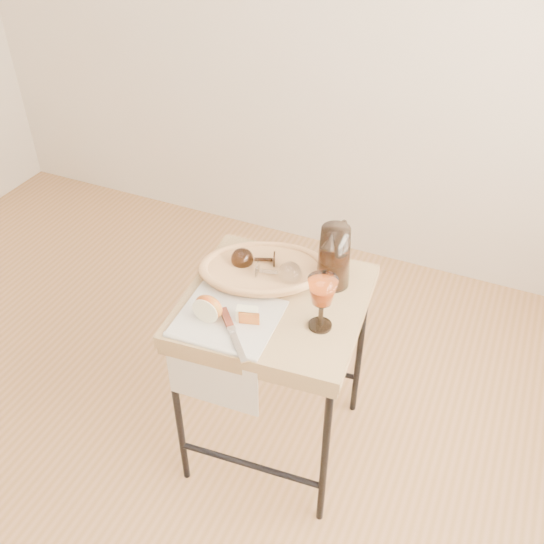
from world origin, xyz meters
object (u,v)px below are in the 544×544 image
at_px(bread_basket, 263,271).
at_px(wine_goblet, 322,303).
at_px(goblet_lying_b, 276,272).
at_px(apple_half, 209,307).
at_px(side_table, 274,376).
at_px(tea_towel, 228,318).
at_px(pitcher, 334,256).
at_px(goblet_lying_a, 256,259).
at_px(table_knife, 232,332).

relative_size(bread_basket, wine_goblet, 2.03).
distance_m(goblet_lying_b, apple_half, 0.26).
distance_m(side_table, wine_goblet, 0.48).
relative_size(tea_towel, pitcher, 1.18).
bearing_deg(tea_towel, goblet_lying_a, 91.86).
relative_size(pitcher, table_knife, 1.11).
relative_size(bread_basket, pitcher, 1.47).
bearing_deg(goblet_lying_b, pitcher, 13.46).
bearing_deg(tea_towel, table_knife, -57.14).
distance_m(pitcher, apple_half, 0.42).
height_order(goblet_lying_a, pitcher, pitcher).
xyz_separation_m(goblet_lying_a, wine_goblet, (0.29, -0.16, 0.04)).
distance_m(tea_towel, bread_basket, 0.23).
relative_size(side_table, wine_goblet, 3.93).
xyz_separation_m(tea_towel, goblet_lying_a, (-0.02, 0.24, 0.05)).
bearing_deg(pitcher, bread_basket, -165.13).
height_order(side_table, tea_towel, tea_towel).
relative_size(goblet_lying_a, pitcher, 0.49).
distance_m(bread_basket, goblet_lying_a, 0.05).
bearing_deg(apple_half, side_table, 51.24).
bearing_deg(bread_basket, pitcher, -8.71).
relative_size(goblet_lying_b, apple_half, 1.40).
distance_m(tea_towel, wine_goblet, 0.29).
bearing_deg(side_table, apple_half, -130.25).
xyz_separation_m(bread_basket, table_knife, (0.03, -0.29, -0.01)).
bearing_deg(wine_goblet, tea_towel, -163.30).
bearing_deg(side_table, tea_towel, -122.51).
bearing_deg(goblet_lying_a, tea_towel, 73.41).
xyz_separation_m(side_table, pitcher, (0.14, 0.15, 0.46)).
bearing_deg(goblet_lying_a, bread_basket, 131.62).
bearing_deg(apple_half, bread_basket, 77.85).
bearing_deg(pitcher, wine_goblet, -81.25).
bearing_deg(bread_basket, apple_half, -128.41).
distance_m(goblet_lying_b, table_knife, 0.27).
bearing_deg(goblet_lying_b, table_knife, -108.64).
relative_size(tea_towel, goblet_lying_a, 2.43).
height_order(goblet_lying_a, goblet_lying_b, goblet_lying_b).
distance_m(side_table, table_knife, 0.42).
distance_m(goblet_lying_a, apple_half, 0.27).
relative_size(side_table, pitcher, 2.85).
xyz_separation_m(pitcher, wine_goblet, (0.04, -0.21, -0.01)).
height_order(bread_basket, wine_goblet, wine_goblet).
bearing_deg(goblet_lying_a, pitcher, 168.61).
bearing_deg(apple_half, wine_goblet, 19.82).
bearing_deg(bread_basket, goblet_lying_b, -46.57).
height_order(goblet_lying_b, apple_half, same).
bearing_deg(goblet_lying_a, side_table, 115.55).
bearing_deg(wine_goblet, goblet_lying_a, 150.13).
height_order(goblet_lying_b, wine_goblet, wine_goblet).
distance_m(goblet_lying_b, pitcher, 0.19).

